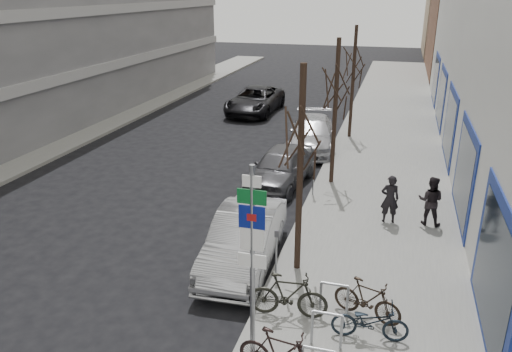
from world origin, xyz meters
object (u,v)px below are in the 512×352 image
Objects in this scene: parked_car_front at (244,239)px; pedestrian_near at (390,199)px; bike_rack at (327,326)px; bike_mid_inner at (288,295)px; parked_car_mid at (281,167)px; meter_front at (276,248)px; meter_mid at (313,175)px; bike_mid_curb at (370,319)px; pedestrian_far at (431,200)px; parked_car_back at (312,134)px; meter_back at (334,134)px; bike_far_inner at (367,299)px; tree_far at (355,56)px; lane_car at (255,100)px; highway_sign_pole at (252,253)px; tree_mid at (337,78)px; tree_near at (302,122)px.

pedestrian_near is (3.69, 3.45, 0.18)m from parked_car_front.
bike_rack is 3.99m from parked_car_front.
bike_mid_inner is 0.42× the size of parked_car_mid.
meter_mid is at bearing 90.00° from meter_front.
bike_mid_curb is 1.01× the size of pedestrian_far.
bike_rack is 14.06m from parked_car_back.
bike_rack is 1.45× the size of pedestrian_near.
bike_rack is 13.50m from meter_back.
parked_car_front is at bearing 81.31° from bike_far_inner.
bike_mid_curb is (2.03, -15.40, -3.46)m from tree_far.
bike_mid_inner is at bearing 141.35° from bike_rack.
bike_mid_curb is 0.29× the size of lane_car.
parked_car_mid is (-1.41, 6.51, -0.18)m from meter_front.
parked_car_mid is at bearing -41.40° from pedestrian_near.
meter_mid is 7.12m from bike_far_inner.
highway_sign_pole is 2.29m from bike_mid_inner.
tree_far is at bearing 26.15° from bike_far_inner.
highway_sign_pole is at bearing 73.29° from pedestrian_far.
meter_mid is at bearing -106.70° from tree_mid.
meter_front is 1.00× the size of meter_back.
lane_car reaches higher than bike_mid_curb.
meter_front is 1.18m from parked_car_front.
parked_car_front reaches higher than meter_front.
tree_far is at bearing 86.78° from meter_mid.
tree_far is 4.26m from parked_car_back.
pedestrian_near is at bearing 81.01° from bike_rack.
meter_back is 0.81× the size of pedestrian_near.
highway_sign_pole is 21.52m from lane_car.
tree_mid is at bearing -58.75° from lane_car.
tree_near reaches higher than meter_front.
meter_mid is 5.50m from meter_back.
meter_mid is (-0.45, -1.50, -3.19)m from tree_mid.
parked_car_front is at bearing 177.83° from tree_near.
bike_rack is 1.78× the size of meter_back.
lane_car reaches higher than bike_far_inner.
pedestrian_far is at bearing -17.19° from parked_car_mid.
tree_near reaches higher than bike_rack.
tree_mid is at bearing 90.00° from tree_near.
pedestrian_near is at bearing -25.19° from parked_car_mid.
bike_mid_curb is 1.03× the size of pedestrian_near.
meter_back is at bearing -2.89° from bike_mid_inner.
lane_car is (-4.23, 11.11, 0.03)m from parked_car_mid.
bike_rack is 1.78× the size of meter_mid.
parked_car_front is (-1.03, 0.56, -0.17)m from meter_front.
tree_near is 1.09× the size of parked_car_back.
meter_back is 0.79× the size of bike_far_inner.
parked_car_front is 0.82× the size of lane_car.
meter_front is 0.25× the size of parked_car_back.
lane_car reaches higher than bike_mid_inner.
meter_mid is (-0.45, 5.00, -3.19)m from tree_near.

